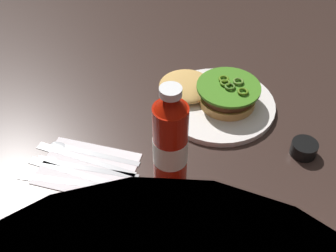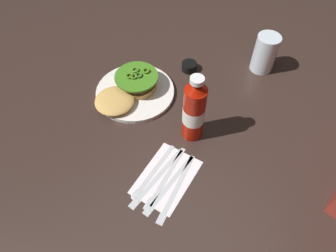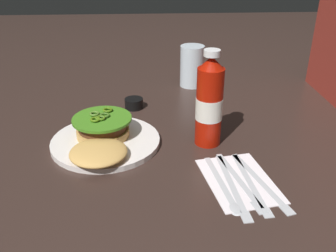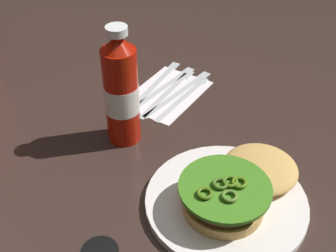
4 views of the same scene
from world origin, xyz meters
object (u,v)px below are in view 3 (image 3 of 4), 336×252
Objects in this scene: burger_sandwich at (101,135)px; ketchup_bottle at (209,103)px; spoon_utensil at (226,190)px; steak_knife at (264,184)px; table_knife at (234,188)px; dinner_plate at (106,142)px; napkin at (239,180)px; water_glass at (192,66)px; butter_knife at (252,185)px; condiment_cup at (134,103)px; fork_utensil at (243,184)px.

ketchup_bottle is at bearing 92.93° from burger_sandwich.
steak_knife is at bearing 102.21° from spoon_utensil.
steak_knife is (0.16, 0.32, -0.03)m from burger_sandwich.
table_knife is 0.06m from steak_knife.
spoon_utensil is 0.02m from table_knife.
table_knife is (0.17, 0.26, -0.03)m from burger_sandwich.
dinner_plate is 0.32m from table_knife.
spoon_utensil reaches higher than napkin.
water_glass is 0.72× the size of napkin.
water_glass is 0.55m from butter_knife.
napkin is (0.14, 0.28, -0.03)m from burger_sandwich.
ketchup_bottle is (0.01, 0.23, 0.09)m from dinner_plate.
burger_sandwich is at bearing -17.08° from condiment_cup.
spoon_utensil is at bearing -70.42° from table_knife.
steak_knife is (0.54, 0.08, -0.06)m from water_glass.
spoon_utensil is (0.18, 0.25, -0.03)m from burger_sandwich.
spoon_utensil is (0.04, -0.03, 0.00)m from napkin.
spoon_utensil is 0.92× the size of butter_knife.
water_glass reaches higher than spoon_utensil.
water_glass is 0.60× the size of table_knife.
napkin is 0.05m from steak_knife.
ketchup_bottle reaches higher than burger_sandwich.
condiment_cup is 0.43m from spoon_utensil.
fork_utensil is at bearing -102.95° from butter_knife.
burger_sandwich is 0.31m from table_knife.
fork_utensil is 0.02m from butter_knife.
water_glass is 0.62× the size of steak_knife.
dinner_plate is 1.13× the size of ketchup_bottle.
burger_sandwich is 0.33m from fork_utensil.
table_knife and fork_utensil have the same top height.
fork_utensil is at bearing 114.14° from spoon_utensil.
butter_knife reaches higher than napkin.
butter_knife is at bearing 77.05° from fork_utensil.
steak_knife is at bearing 25.47° from ketchup_bottle.
burger_sandwich is at bearing -125.68° from spoon_utensil.
steak_knife is at bearing 66.52° from napkin.
butter_knife and steak_knife have the same top height.
fork_utensil is at bearing 60.43° from burger_sandwich.
water_glass is 2.51× the size of condiment_cup.
burger_sandwich is 0.36m from steak_knife.
steak_knife is at bearing 34.16° from condiment_cup.
water_glass is 0.68× the size of spoon_utensil.
napkin is at bearing 14.12° from ketchup_bottle.
burger_sandwich reaches higher than butter_knife.
table_knife is 0.04m from butter_knife.
spoon_utensil and steak_knife have the same top height.
ketchup_bottle reaches higher than napkin.
fork_utensil is at bearing 57.14° from dinner_plate.
ketchup_bottle reaches higher than steak_knife.
burger_sandwich is 0.30m from spoon_utensil.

